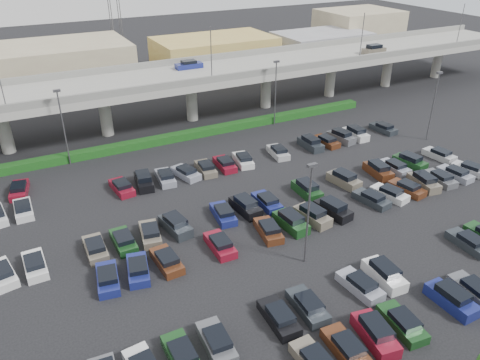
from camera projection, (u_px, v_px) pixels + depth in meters
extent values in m
plane|color=black|center=(262.00, 220.00, 50.58)|extent=(280.00, 280.00, 0.00)
cube|color=gray|center=(160.00, 81.00, 72.24)|extent=(150.00, 13.00, 1.10)
cube|color=slate|center=(174.00, 85.00, 66.85)|extent=(150.00, 0.50, 1.00)
cube|color=slate|center=(147.00, 65.00, 76.64)|extent=(150.00, 0.50, 1.00)
cylinder|color=gray|center=(4.00, 130.00, 64.72)|extent=(1.80, 1.80, 6.70)
cylinder|color=gray|center=(105.00, 114.00, 70.41)|extent=(1.80, 1.80, 6.70)
cube|color=slate|center=(103.00, 94.00, 68.93)|extent=(2.60, 9.75, 0.50)
cylinder|color=gray|center=(192.00, 100.00, 76.11)|extent=(1.80, 1.80, 6.70)
cube|color=slate|center=(191.00, 81.00, 74.63)|extent=(2.60, 9.75, 0.50)
cylinder|color=gray|center=(266.00, 89.00, 81.80)|extent=(1.80, 1.80, 6.70)
cube|color=slate|center=(266.00, 71.00, 80.32)|extent=(2.60, 9.75, 0.50)
cylinder|color=gray|center=(330.00, 78.00, 87.50)|extent=(1.80, 1.80, 6.70)
cube|color=slate|center=(332.00, 62.00, 86.02)|extent=(2.60, 9.75, 0.50)
cylinder|color=gray|center=(387.00, 69.00, 93.19)|extent=(1.80, 1.80, 6.70)
cube|color=slate|center=(390.00, 53.00, 91.71)|extent=(2.60, 9.75, 0.50)
cylinder|color=gray|center=(437.00, 61.00, 98.89)|extent=(1.80, 1.80, 6.70)
cube|color=slate|center=(440.00, 46.00, 97.41)|extent=(2.60, 9.75, 0.50)
cube|color=navy|center=(189.00, 66.00, 76.58)|extent=(4.40, 1.82, 0.82)
cube|color=black|center=(189.00, 62.00, 76.29)|extent=(2.30, 1.60, 0.50)
cube|color=#685F51|center=(374.00, 51.00, 85.66)|extent=(4.40, 1.82, 1.05)
cube|color=black|center=(374.00, 46.00, 85.27)|extent=(2.60, 1.60, 0.65)
cylinder|color=#49484D|center=(0.00, 80.00, 56.38)|extent=(0.14, 0.14, 8.00)
cylinder|color=#49484D|center=(211.00, 55.00, 67.77)|extent=(0.14, 0.14, 8.00)
cylinder|color=#49484D|center=(362.00, 37.00, 79.16)|extent=(0.14, 0.14, 8.00)
cylinder|color=#49484D|center=(460.00, 26.00, 88.92)|extent=(0.14, 0.14, 8.00)
cube|color=#124012|center=(179.00, 136.00, 69.91)|extent=(66.00, 1.60, 1.10)
cube|color=black|center=(318.00, 359.00, 32.90)|extent=(1.64, 2.33, 0.50)
cube|color=#4E2714|center=(346.00, 349.00, 34.47)|extent=(2.08, 4.50, 0.82)
cube|color=black|center=(349.00, 345.00, 34.02)|extent=(1.74, 2.39, 0.50)
cube|color=maroon|center=(375.00, 335.00, 35.53)|extent=(2.51, 4.64, 1.05)
cube|color=black|center=(377.00, 327.00, 35.15)|extent=(2.00, 2.83, 0.65)
cube|color=#163E19|center=(402.00, 324.00, 36.71)|extent=(2.27, 4.57, 0.82)
cube|color=black|center=(405.00, 319.00, 36.26)|extent=(1.84, 2.46, 0.50)
cube|color=navy|center=(451.00, 300.00, 38.89)|extent=(1.88, 4.42, 1.05)
cube|color=black|center=(453.00, 293.00, 38.51)|extent=(1.64, 2.62, 0.65)
cube|color=#505257|center=(474.00, 291.00, 40.06)|extent=(2.13, 4.52, 0.82)
cube|color=black|center=(477.00, 287.00, 39.61)|extent=(1.76, 2.41, 0.50)
cube|color=#163E19|center=(182.00, 356.00, 33.91)|extent=(1.82, 4.40, 0.82)
cube|color=black|center=(182.00, 352.00, 33.46)|extent=(1.60, 2.30, 0.50)
cube|color=#505257|center=(216.00, 343.00, 35.03)|extent=(2.05, 4.49, 0.82)
cube|color=black|center=(217.00, 338.00, 34.58)|extent=(1.72, 2.38, 0.50)
cube|color=black|center=(279.00, 318.00, 37.27)|extent=(2.03, 4.48, 0.82)
cube|color=black|center=(281.00, 314.00, 36.82)|extent=(1.71, 2.37, 0.50)
cube|color=#252A30|center=(307.00, 307.00, 38.39)|extent=(2.07, 4.50, 0.82)
cube|color=black|center=(309.00, 302.00, 37.93)|extent=(1.73, 2.39, 0.50)
cube|color=gray|center=(360.00, 286.00, 40.62)|extent=(2.15, 4.53, 0.82)
cube|color=black|center=(362.00, 282.00, 40.17)|extent=(1.77, 2.41, 0.50)
cube|color=white|center=(384.00, 275.00, 41.69)|extent=(2.14, 4.52, 1.05)
cube|color=black|center=(385.00, 268.00, 41.30)|extent=(1.79, 2.71, 0.65)
cube|color=#252A30|center=(468.00, 243.00, 46.22)|extent=(1.96, 4.46, 0.82)
cube|color=black|center=(472.00, 239.00, 45.77)|extent=(1.67, 2.35, 0.50)
cube|color=navy|center=(108.00, 279.00, 41.41)|extent=(2.48, 4.63, 0.82)
cube|color=black|center=(107.00, 275.00, 40.96)|extent=(1.94, 2.52, 0.50)
cube|color=navy|center=(138.00, 270.00, 42.53)|extent=(2.68, 4.68, 0.82)
cube|color=black|center=(138.00, 266.00, 42.08)|extent=(2.04, 2.58, 0.50)
cube|color=#4E2714|center=(167.00, 261.00, 43.65)|extent=(2.08, 4.50, 0.82)
cube|color=black|center=(167.00, 257.00, 43.20)|extent=(1.74, 2.39, 0.50)
cube|color=maroon|center=(220.00, 245.00, 45.89)|extent=(1.91, 4.44, 0.82)
cube|color=black|center=(221.00, 241.00, 45.43)|extent=(1.65, 2.33, 0.50)
cube|color=#4E2714|center=(268.00, 231.00, 48.12)|extent=(2.51, 4.64, 0.82)
cube|color=black|center=(269.00, 227.00, 47.67)|extent=(1.96, 2.53, 0.50)
cube|color=#163E19|center=(291.00, 223.00, 49.19)|extent=(2.16, 4.53, 1.05)
cube|color=black|center=(291.00, 216.00, 48.80)|extent=(1.80, 2.72, 0.65)
cube|color=#685F51|center=(312.00, 217.00, 50.31)|extent=(2.46, 4.62, 1.05)
cube|color=black|center=(313.00, 210.00, 49.92)|extent=(1.97, 2.81, 0.65)
cube|color=black|center=(333.00, 210.00, 51.43)|extent=(2.52, 4.64, 1.05)
cube|color=black|center=(334.00, 204.00, 51.04)|extent=(2.01, 2.83, 0.65)
cube|color=#252A30|center=(371.00, 200.00, 53.72)|extent=(2.59, 4.66, 0.82)
cube|color=black|center=(373.00, 196.00, 53.27)|extent=(1.99, 2.55, 0.50)
cube|color=silver|center=(389.00, 194.00, 54.84)|extent=(2.73, 4.69, 0.82)
cube|color=black|center=(391.00, 190.00, 54.39)|extent=(2.06, 2.59, 0.50)
cube|color=#4E2714|center=(407.00, 189.00, 55.95)|extent=(2.48, 4.63, 0.82)
cube|color=black|center=(409.00, 185.00, 55.50)|extent=(1.94, 2.52, 0.50)
cube|color=#685F51|center=(424.00, 183.00, 57.02)|extent=(2.43, 4.62, 1.05)
cube|color=black|center=(425.00, 177.00, 56.63)|extent=(1.96, 2.80, 0.65)
cube|color=#505257|center=(440.00, 179.00, 58.19)|extent=(2.11, 4.51, 0.82)
cube|color=black|center=(442.00, 175.00, 57.74)|extent=(1.75, 2.40, 0.50)
cube|color=gray|center=(455.00, 174.00, 59.31)|extent=(2.24, 4.56, 0.82)
cube|color=black|center=(457.00, 171.00, 58.86)|extent=(1.82, 2.45, 0.50)
cube|color=#AFAFB3|center=(470.00, 170.00, 60.43)|extent=(2.81, 4.71, 0.82)
cube|color=black|center=(472.00, 166.00, 59.98)|extent=(2.10, 2.61, 0.50)
cube|color=white|center=(3.00, 275.00, 41.97)|extent=(2.61, 4.66, 0.82)
cube|color=black|center=(1.00, 270.00, 41.52)|extent=(2.01, 2.56, 0.50)
cube|color=white|center=(35.00, 266.00, 43.09)|extent=(1.94, 4.45, 0.82)
cube|color=black|center=(34.00, 261.00, 42.64)|extent=(1.67, 2.34, 0.50)
cube|color=#685F51|center=(96.00, 249.00, 45.33)|extent=(1.90, 4.43, 0.82)
cube|color=black|center=(95.00, 245.00, 44.87)|extent=(1.64, 2.33, 0.50)
cube|color=#163E19|center=(124.00, 242.00, 46.45)|extent=(1.88, 4.42, 0.82)
cube|color=black|center=(123.00, 237.00, 45.99)|extent=(1.63, 2.32, 0.50)
cube|color=#685F51|center=(150.00, 234.00, 47.56)|extent=(2.54, 4.64, 0.82)
cube|color=black|center=(150.00, 230.00, 47.11)|extent=(1.97, 2.54, 0.50)
cube|color=#252A30|center=(176.00, 226.00, 48.63)|extent=(2.48, 4.63, 1.05)
cube|color=black|center=(175.00, 220.00, 48.24)|extent=(1.99, 2.82, 0.65)
cube|color=navy|center=(223.00, 214.00, 50.92)|extent=(2.33, 4.59, 0.82)
cube|color=black|center=(224.00, 210.00, 50.47)|extent=(1.86, 2.47, 0.50)
cube|color=black|center=(245.00, 207.00, 51.99)|extent=(2.17, 4.53, 1.05)
cube|color=black|center=(246.00, 201.00, 51.60)|extent=(1.81, 2.72, 0.65)
cube|color=navy|center=(267.00, 202.00, 53.16)|extent=(1.86, 4.42, 0.82)
cube|color=black|center=(268.00, 198.00, 52.71)|extent=(1.62, 2.31, 0.50)
cube|color=#163E19|center=(307.00, 191.00, 55.34)|extent=(1.97, 4.46, 1.05)
cube|color=black|center=(307.00, 185.00, 54.96)|extent=(1.69, 2.65, 0.65)
cube|color=#685F51|center=(344.00, 181.00, 57.58)|extent=(2.45, 4.62, 1.05)
cube|color=black|center=(345.00, 175.00, 57.19)|extent=(1.97, 2.81, 0.65)
cube|color=#4E2714|center=(378.00, 171.00, 59.82)|extent=(2.35, 4.59, 1.05)
cube|color=black|center=(379.00, 165.00, 59.43)|extent=(1.91, 2.78, 0.65)
cube|color=gray|center=(394.00, 168.00, 60.99)|extent=(1.91, 4.44, 0.82)
cube|color=black|center=(396.00, 164.00, 60.54)|extent=(1.65, 2.33, 0.50)
cube|color=#163E19|center=(410.00, 163.00, 62.05)|extent=(2.49, 4.63, 1.05)
cube|color=black|center=(411.00, 157.00, 61.67)|extent=(1.99, 2.82, 0.65)
cube|color=#AFAFB3|center=(439.00, 155.00, 64.35)|extent=(2.29, 4.57, 0.82)
cube|color=black|center=(441.00, 152.00, 63.89)|extent=(1.85, 2.46, 0.50)
cube|color=silver|center=(24.00, 210.00, 51.71)|extent=(1.84, 4.41, 0.82)
cube|color=black|center=(22.00, 206.00, 51.25)|extent=(1.61, 2.31, 0.50)
cube|color=maroon|center=(122.00, 188.00, 56.18)|extent=(2.28, 4.57, 0.82)
cube|color=black|center=(122.00, 184.00, 55.73)|extent=(1.84, 2.46, 0.50)
cube|color=black|center=(144.00, 182.00, 57.25)|extent=(2.40, 4.61, 1.05)
cube|color=black|center=(143.00, 176.00, 56.86)|extent=(1.94, 2.79, 0.65)
cube|color=gray|center=(165.00, 178.00, 58.42)|extent=(2.25, 4.56, 0.82)
cube|color=black|center=(166.00, 174.00, 57.97)|extent=(1.82, 2.45, 0.50)
cube|color=gray|center=(186.00, 173.00, 59.54)|extent=(2.83, 4.71, 0.82)
cube|color=black|center=(186.00, 170.00, 59.09)|extent=(2.11, 2.62, 0.50)
cube|color=#685F51|center=(206.00, 169.00, 60.66)|extent=(2.22, 4.55, 0.82)
cube|color=black|center=(206.00, 165.00, 60.21)|extent=(1.81, 2.44, 0.50)
cube|color=maroon|center=(225.00, 165.00, 61.78)|extent=(2.08, 4.50, 0.82)
cube|color=black|center=(225.00, 161.00, 61.32)|extent=(1.73, 2.39, 0.50)
cube|color=white|center=(243.00, 160.00, 62.89)|extent=(2.55, 4.65, 0.82)
cube|color=black|center=(244.00, 157.00, 62.44)|extent=(1.98, 2.54, 0.50)
cube|color=#AFAFB3|center=(278.00, 153.00, 65.13)|extent=(2.39, 4.60, 0.82)
cube|color=black|center=(279.00, 149.00, 64.68)|extent=(1.90, 2.49, 0.50)
cube|color=#252A30|center=(311.00, 145.00, 67.32)|extent=(1.85, 4.41, 1.05)
cube|color=black|center=(311.00, 139.00, 66.93)|extent=(1.62, 2.61, 0.65)
cube|color=#4E2714|center=(326.00, 142.00, 68.49)|extent=(2.19, 4.54, 0.82)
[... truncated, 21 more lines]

